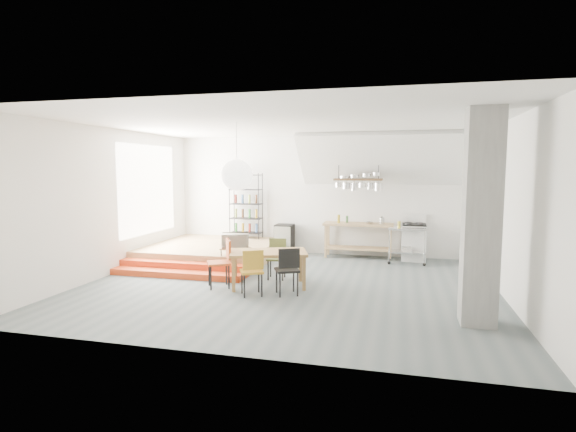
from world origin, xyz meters
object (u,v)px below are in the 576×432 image
(dining_table, at_px, (268,255))
(rolling_cart, at_px, (407,240))
(stove, at_px, (414,242))
(mini_fridge, at_px, (284,239))

(dining_table, distance_m, rolling_cart, 3.95)
(dining_table, bearing_deg, rolling_cart, 29.25)
(stove, height_order, rolling_cart, stove)
(stove, height_order, dining_table, stove)
(rolling_cart, distance_m, mini_fridge, 3.27)
(rolling_cart, relative_size, mini_fridge, 1.11)
(rolling_cart, xyz_separation_m, mini_fridge, (-3.23, 0.50, -0.17))
(rolling_cart, bearing_deg, dining_table, -132.68)
(stove, distance_m, rolling_cart, 0.50)
(rolling_cart, bearing_deg, stove, 69.42)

